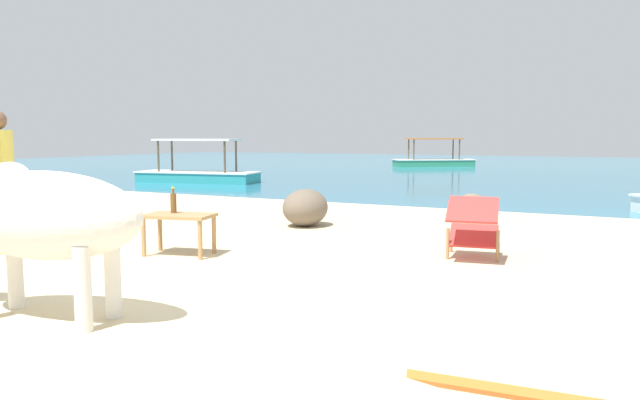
{
  "coord_description": "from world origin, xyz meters",
  "views": [
    {
      "loc": [
        3.34,
        -3.84,
        1.36
      ],
      "look_at": [
        -0.1,
        3.0,
        0.55
      ],
      "focal_mm": 33.46,
      "sensor_mm": 36.0,
      "label": 1
    }
  ],
  "objects_px": {
    "bottle": "(173,202)",
    "boat_green": "(434,160)",
    "deck_chair_near": "(473,225)",
    "low_bench_table": "(179,221)",
    "boat_teal": "(198,173)",
    "cow": "(37,216)"
  },
  "relations": [
    {
      "from": "boat_teal",
      "to": "low_bench_table",
      "type": "bearing_deg",
      "value": 117.25
    },
    {
      "from": "cow",
      "to": "bottle",
      "type": "distance_m",
      "value": 2.49
    },
    {
      "from": "boat_green",
      "to": "deck_chair_near",
      "type": "bearing_deg",
      "value": 71.27
    },
    {
      "from": "bottle",
      "to": "boat_teal",
      "type": "distance_m",
      "value": 11.23
    },
    {
      "from": "deck_chair_near",
      "to": "boat_teal",
      "type": "distance_m",
      "value": 12.59
    },
    {
      "from": "boat_teal",
      "to": "bottle",
      "type": "bearing_deg",
      "value": 116.93
    },
    {
      "from": "low_bench_table",
      "to": "boat_teal",
      "type": "bearing_deg",
      "value": 114.7
    },
    {
      "from": "cow",
      "to": "boat_green",
      "type": "xyz_separation_m",
      "value": [
        -3.93,
        24.0,
        -0.5
      ]
    },
    {
      "from": "cow",
      "to": "low_bench_table",
      "type": "relative_size",
      "value": 2.45
    },
    {
      "from": "bottle",
      "to": "cow",
      "type": "bearing_deg",
      "value": -72.03
    },
    {
      "from": "cow",
      "to": "deck_chair_near",
      "type": "distance_m",
      "value": 4.25
    },
    {
      "from": "bottle",
      "to": "boat_green",
      "type": "bearing_deg",
      "value": 98.32
    },
    {
      "from": "cow",
      "to": "boat_green",
      "type": "distance_m",
      "value": 24.32
    },
    {
      "from": "low_bench_table",
      "to": "bottle",
      "type": "xyz_separation_m",
      "value": [
        -0.12,
        0.06,
        0.2
      ]
    },
    {
      "from": "low_bench_table",
      "to": "deck_chair_near",
      "type": "distance_m",
      "value": 3.24
    },
    {
      "from": "cow",
      "to": "boat_teal",
      "type": "bearing_deg",
      "value": -66.49
    },
    {
      "from": "low_bench_table",
      "to": "bottle",
      "type": "distance_m",
      "value": 0.24
    },
    {
      "from": "low_bench_table",
      "to": "deck_chair_near",
      "type": "height_order",
      "value": "deck_chair_near"
    },
    {
      "from": "cow",
      "to": "boat_teal",
      "type": "xyz_separation_m",
      "value": [
        -7.51,
        11.34,
        -0.5
      ]
    },
    {
      "from": "boat_green",
      "to": "boat_teal",
      "type": "xyz_separation_m",
      "value": [
        -3.58,
        -12.66,
        0.0
      ]
    },
    {
      "from": "bottle",
      "to": "boat_teal",
      "type": "height_order",
      "value": "boat_teal"
    },
    {
      "from": "bottle",
      "to": "low_bench_table",
      "type": "bearing_deg",
      "value": -25.31
    }
  ]
}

